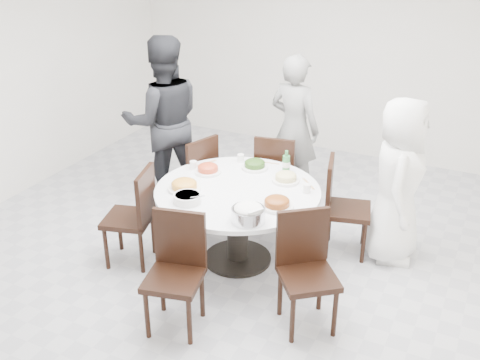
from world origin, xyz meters
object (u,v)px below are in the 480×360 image
at_px(diner_right, 398,181).
at_px(rice_bowl, 248,215).
at_px(chair_ne, 348,208).
at_px(diner_left, 164,121).
at_px(soup_bowl, 187,198).
at_px(beverage_bottle, 286,163).
at_px(dining_table, 238,225).
at_px(chair_n, 277,174).
at_px(chair_sw, 128,217).
at_px(chair_s, 174,277).
at_px(diner_middle, 294,128).
at_px(chair_nw, 191,177).
at_px(chair_se, 308,275).

bearing_deg(diner_right, rice_bowl, 132.38).
relative_size(chair_ne, diner_right, 0.60).
distance_m(diner_left, soup_bowl, 1.62).
relative_size(rice_bowl, beverage_bottle, 1.13).
height_order(dining_table, rice_bowl, rice_bowl).
xyz_separation_m(dining_table, chair_n, (-0.03, 1.02, 0.10)).
height_order(chair_sw, chair_s, same).
bearing_deg(diner_middle, chair_n, 102.62).
bearing_deg(dining_table, rice_bowl, -55.41).
bearing_deg(chair_sw, beverage_bottle, 112.95).
relative_size(chair_s, rice_bowl, 3.46).
xyz_separation_m(dining_table, chair_nw, (-0.82, 0.54, 0.10)).
bearing_deg(chair_nw, dining_table, 73.70).
bearing_deg(soup_bowl, chair_n, 80.14).
bearing_deg(chair_se, chair_ne, 53.43).
bearing_deg(rice_bowl, dining_table, 124.59).
bearing_deg(chair_nw, diner_middle, 158.07).
bearing_deg(chair_ne, chair_nw, 78.04).
bearing_deg(diner_middle, chair_sw, 77.57).
bearing_deg(chair_sw, diner_right, 102.39).
xyz_separation_m(chair_nw, chair_s, (0.80, -1.62, 0.00)).
distance_m(chair_s, chair_se, 1.04).
xyz_separation_m(dining_table, diner_middle, (-0.04, 1.50, 0.46)).
distance_m(chair_ne, chair_s, 1.90).
relative_size(diner_middle, soup_bowl, 6.97).
xyz_separation_m(chair_ne, chair_se, (0.04, -1.20, 0.00)).
height_order(diner_right, soup_bowl, diner_right).
bearing_deg(diner_left, beverage_bottle, 127.54).
relative_size(chair_sw, rice_bowl, 3.46).
bearing_deg(chair_se, diner_right, 36.11).
height_order(chair_sw, diner_middle, diner_middle).
distance_m(rice_bowl, beverage_bottle, 0.98).
xyz_separation_m(dining_table, chair_se, (0.91, -0.61, 0.10)).
distance_m(chair_n, rice_bowl, 1.59).
xyz_separation_m(diner_right, rice_bowl, (-0.94, -1.21, 0.02)).
bearing_deg(chair_nw, rice_bowl, 65.49).
bearing_deg(diner_left, chair_n, 148.13).
height_order(chair_ne, diner_right, diner_right).
relative_size(dining_table, chair_se, 1.58).
bearing_deg(chair_se, chair_sw, 136.96).
height_order(chair_n, chair_s, same).
distance_m(dining_table, soup_bowl, 0.65).
bearing_deg(chair_nw, diner_right, 112.02).
bearing_deg(beverage_bottle, diner_right, 12.76).
bearing_deg(chair_ne, chair_s, 138.21).
relative_size(diner_middle, diner_left, 0.89).
bearing_deg(chair_se, soup_bowl, 132.60).
bearing_deg(diner_middle, rice_bowl, 112.10).
distance_m(chair_sw, rice_bowl, 1.28).
distance_m(chair_s, soup_bowl, 0.78).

